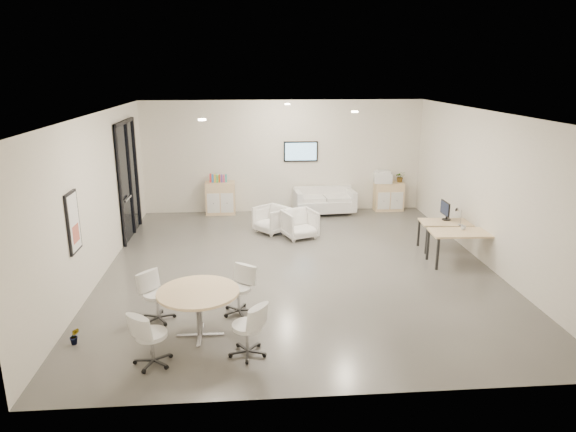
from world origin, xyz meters
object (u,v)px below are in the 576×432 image
Objects in this scene: desk_rear at (448,225)px; armchair_left at (272,218)px; desk_front at (463,235)px; sideboard_right at (389,196)px; loveseat at (324,202)px; round_table at (198,296)px; armchair_right at (300,223)px; sideboard_left at (220,198)px.

armchair_left is at bearing 163.53° from desk_rear.
desk_front is (-0.05, -0.93, 0.05)m from desk_rear.
sideboard_right is at bearing 102.82° from desk_rear.
desk_rear is (0.45, -3.46, 0.18)m from sideboard_right.
round_table reaches higher than loveseat.
armchair_right is at bearing 150.65° from desk_front.
armchair_right is (2.05, -2.32, -0.08)m from sideboard_left.
loveseat is 1.26× the size of desk_front.
armchair_left reaches higher than desk_front.
desk_front reaches higher than desk_rear.
armchair_left is 5.42m from round_table.
sideboard_left is 7.07m from round_table.
sideboard_right is at bearing 19.13° from armchair_right.
loveseat is 1.33× the size of desk_rear.
desk_front is at bearing 26.92° from round_table.
sideboard_left is 2.30m from armchair_left.
round_table is (-2.04, -4.75, 0.30)m from armchair_right.
sideboard_right is 0.63× the size of desk_rear.
loveseat is at bearing -3.62° from sideboard_left.
sideboard_right is 4.41m from desk_front.
round_table is at bearing -117.96° from loveseat.
armchair_right is at bearing 66.72° from round_table.
loveseat is 1.39× the size of round_table.
armchair_left is at bearing -138.52° from loveseat.
armchair_right is at bearing -48.66° from sideboard_left.
armchair_left is 0.82m from armchair_right.
sideboard_right is at bearing 78.27° from armchair_left.
desk_rear is 1.05× the size of round_table.
desk_rear is at bearing -32.72° from sideboard_left.
loveseat is 2.37× the size of armchair_left.
desk_front is at bearing -52.03° from armchair_right.
round_table reaches higher than armchair_left.
desk_front is at bearing -87.48° from desk_rear.
desk_rear is at bearing 34.05° from round_table.
loveseat is 7.50m from round_table.
round_table is at bearing -133.28° from armchair_right.
armchair_right is 5.18m from round_table.
armchair_right is 0.58× the size of desk_rear.
sideboard_left is at bearing 111.34° from armchair_right.
sideboard_left reaches higher than desk_front.
round_table is (-5.36, -3.62, 0.09)m from desk_rear.
desk_front is (0.40, -4.38, 0.22)m from sideboard_right.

